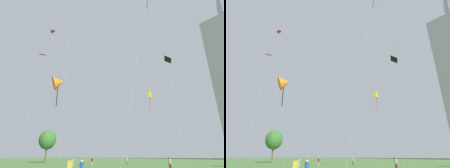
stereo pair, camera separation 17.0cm
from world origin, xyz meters
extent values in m
cylinder|color=maroon|center=(8.95, 14.24, 0.42)|extent=(0.16, 0.16, 0.84)
cylinder|color=maroon|center=(9.12, 14.25, 0.42)|extent=(0.16, 0.16, 0.84)
cylinder|color=gray|center=(9.03, 14.24, 1.17)|extent=(0.38, 0.38, 0.66)
sphere|color=brown|center=(9.03, 14.24, 1.62)|extent=(0.23, 0.23, 0.23)
cylinder|color=gray|center=(-7.74, 18.45, 0.40)|extent=(0.15, 0.15, 0.79)
cylinder|color=gray|center=(-7.63, 18.58, 0.40)|extent=(0.15, 0.15, 0.79)
cylinder|color=maroon|center=(-7.69, 18.52, 1.11)|extent=(0.36, 0.36, 0.63)
sphere|color=tan|center=(-7.69, 18.52, 1.53)|extent=(0.21, 0.21, 0.21)
cylinder|color=#3F593F|center=(-2.28, 23.16, 0.40)|extent=(0.15, 0.15, 0.81)
cylinder|color=#3F593F|center=(-2.17, 23.29, 0.40)|extent=(0.15, 0.15, 0.81)
cylinder|color=gray|center=(-2.22, 23.23, 1.13)|extent=(0.37, 0.37, 0.64)
sphere|color=tan|center=(-2.22, 23.23, 1.56)|extent=(0.22, 0.22, 0.22)
cylinder|color=tan|center=(-8.46, 13.77, 0.39)|extent=(0.14, 0.14, 0.77)
cylinder|color=tan|center=(-8.54, 13.63, 0.39)|extent=(0.14, 0.14, 0.77)
cylinder|color=gray|center=(-8.50, 13.70, 1.08)|extent=(0.35, 0.35, 0.61)
sphere|color=brown|center=(-8.50, 13.70, 1.49)|extent=(0.21, 0.21, 0.21)
cylinder|color=#1E478C|center=(5.38, -0.27, 1.07)|extent=(0.35, 0.35, 0.61)
sphere|color=beige|center=(5.38, -0.27, 1.47)|extent=(0.21, 0.21, 0.21)
cylinder|color=silver|center=(9.29, 21.82, 10.81)|extent=(1.19, 2.46, 21.63)
pyramid|color=black|center=(8.71, 23.06, 21.67)|extent=(1.66, 2.09, 0.84)
cylinder|color=silver|center=(-11.13, 4.96, 9.72)|extent=(2.44, 0.11, 19.43)
pyramid|color=red|center=(-9.90, 4.90, 19.47)|extent=(2.31, 2.32, 0.99)
cylinder|color=silver|center=(15.08, -5.44, 5.80)|extent=(2.81, 7.56, 11.60)
cylinder|color=silver|center=(0.34, 4.96, 5.18)|extent=(0.96, 7.98, 10.37)
cone|color=orange|center=(-0.13, 0.98, 10.36)|extent=(2.40, 2.40, 2.02)
cylinder|color=black|center=(-0.13, 0.98, 8.70)|extent=(0.38, 0.27, 2.71)
cylinder|color=silver|center=(5.73, 12.47, 17.23)|extent=(3.37, 7.24, 34.45)
cylinder|color=black|center=(7.41, 16.08, 32.71)|extent=(0.65, 0.46, 2.85)
cylinder|color=silver|center=(-5.47, 6.93, 15.57)|extent=(4.54, 5.24, 31.14)
cylinder|color=silver|center=(-15.80, 12.30, 13.95)|extent=(6.94, 8.18, 27.91)
ellipsoid|color=purple|center=(-12.34, 8.21, 27.90)|extent=(2.36, 1.32, 1.41)
cylinder|color=#E5598C|center=(-12.34, 8.21, 26.14)|extent=(0.11, 0.36, 2.93)
cylinder|color=silver|center=(9.16, 23.25, 7.04)|extent=(10.27, 1.28, 14.09)
cube|color=yellow|center=(4.03, 22.61, 14.08)|extent=(0.66, 0.55, 1.39)
cylinder|color=red|center=(4.03, 22.61, 12.42)|extent=(0.43, 0.13, 2.72)
cylinder|color=brown|center=(-27.05, 22.83, 2.20)|extent=(0.38, 0.38, 4.40)
ellipsoid|color=#336628|center=(-27.05, 22.83, 6.04)|extent=(4.69, 4.69, 5.28)
cylinder|color=#4C4C4C|center=(-0.15, 4.55, 0.70)|extent=(0.08, 0.08, 1.41)
cylinder|color=#4C4C4C|center=(1.32, 2.11, 0.70)|extent=(0.08, 0.08, 1.41)
cube|color=yellow|center=(0.58, 3.33, 0.75)|extent=(1.50, 2.46, 1.21)
camera|label=1|loc=(16.34, -13.35, 1.93)|focal=28.95mm
camera|label=2|loc=(16.49, -13.27, 1.93)|focal=28.95mm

